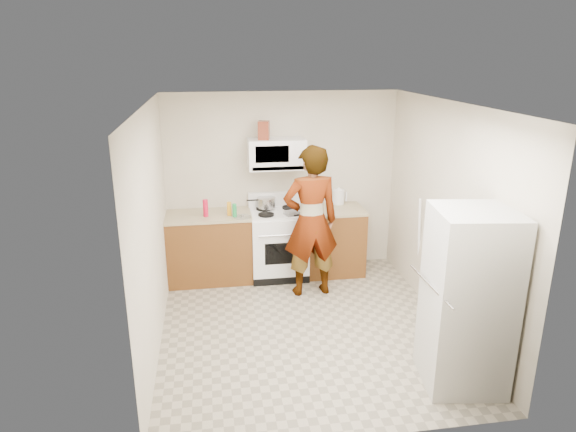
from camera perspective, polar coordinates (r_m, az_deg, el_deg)
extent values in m
plane|color=gray|center=(5.99, 1.90, -12.24)|extent=(3.60, 3.60, 0.00)
cube|color=beige|center=(7.16, -0.67, 3.69)|extent=(3.20, 0.02, 2.50)
cube|color=beige|center=(5.97, 17.21, -0.04)|extent=(0.02, 3.60, 2.50)
cube|color=brown|center=(7.05, -8.70, -3.58)|extent=(1.12, 0.62, 0.90)
cube|color=tan|center=(6.90, -8.88, 0.04)|extent=(1.14, 0.64, 0.03)
cube|color=brown|center=(7.25, 5.03, -2.83)|extent=(0.80, 0.62, 0.90)
cube|color=tan|center=(7.10, 5.13, 0.70)|extent=(0.82, 0.64, 0.03)
cube|color=white|center=(7.09, -1.08, -3.23)|extent=(0.76, 0.65, 0.90)
cube|color=white|center=(6.94, -1.10, 0.35)|extent=(0.76, 0.62, 0.03)
cube|color=white|center=(7.18, -1.42, 1.90)|extent=(0.76, 0.08, 0.20)
cube|color=white|center=(6.88, -1.29, 6.94)|extent=(0.76, 0.38, 0.40)
imported|color=tan|center=(6.41, 2.55, -0.63)|extent=(0.74, 0.52, 1.94)
cube|color=beige|center=(4.99, 19.32, -8.78)|extent=(0.79, 0.79, 1.70)
cylinder|color=white|center=(7.30, 5.62, 2.14)|extent=(0.21, 0.21, 0.20)
cube|color=maroon|center=(6.76, -2.71, 9.48)|extent=(0.17, 0.17, 0.24)
cylinder|color=#AAAAAF|center=(7.03, -2.43, 1.48)|extent=(0.32, 0.32, 0.13)
cube|color=silver|center=(6.81, 0.69, 0.37)|extent=(0.29, 0.24, 0.05)
cylinder|color=red|center=(6.78, -9.15, 0.88)|extent=(0.07, 0.07, 0.23)
cylinder|color=orange|center=(6.79, -6.55, 0.81)|extent=(0.07, 0.07, 0.18)
cylinder|color=#198B3E|center=(6.71, -5.96, 0.61)|extent=(0.06, 0.06, 0.18)
cylinder|color=silver|center=(6.72, -5.11, -0.09)|extent=(0.28, 0.28, 0.01)
cylinder|color=white|center=(6.74, 14.35, -3.14)|extent=(0.19, 0.23, 1.29)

